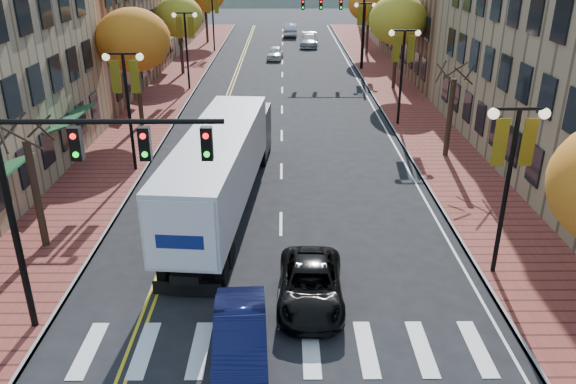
{
  "coord_description": "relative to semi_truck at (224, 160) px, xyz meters",
  "views": [
    {
      "loc": [
        0.14,
        -10.98,
        10.61
      ],
      "look_at": [
        0.29,
        8.28,
        2.2
      ],
      "focal_mm": 35.0,
      "sensor_mm": 36.0,
      "label": 1
    }
  ],
  "objects": [
    {
      "name": "sidewalk_left",
      "position": [
        -6.56,
        20.81,
        -2.14
      ],
      "size": [
        4.0,
        85.0,
        0.15
      ],
      "primitive_type": "cube",
      "color": "brown",
      "rests_on": "ground"
    },
    {
      "name": "sidewalk_right",
      "position": [
        11.44,
        20.81,
        -2.14
      ],
      "size": [
        4.0,
        85.0,
        0.15
      ],
      "primitive_type": "cube",
      "color": "brown",
      "rests_on": "ground"
    },
    {
      "name": "building_left_mid",
      "position": [
        -14.56,
        24.31,
        3.28
      ],
      "size": [
        12.0,
        24.0,
        11.0
      ],
      "primitive_type": "cube",
      "color": "brown",
      "rests_on": "ground"
    },
    {
      "name": "building_left_far",
      "position": [
        -14.56,
        49.31,
        2.53
      ],
      "size": [
        12.0,
        26.0,
        9.5
      ],
      "primitive_type": "cube",
      "color": "#9E8966",
      "rests_on": "ground"
    },
    {
      "name": "building_right_mid",
      "position": [
        20.94,
        30.31,
        2.78
      ],
      "size": [
        15.0,
        24.0,
        10.0
      ],
      "primitive_type": "cube",
      "color": "brown",
      "rests_on": "ground"
    },
    {
      "name": "tree_left_a",
      "position": [
        -6.56,
        -3.69,
        0.03
      ],
      "size": [
        0.28,
        0.28,
        4.2
      ],
      "color": "#382619",
      "rests_on": "sidewalk_left"
    },
    {
      "name": "tree_left_b",
      "position": [
        -6.56,
        12.31,
        3.23
      ],
      "size": [
        4.48,
        4.48,
        7.21
      ],
      "color": "#382619",
      "rests_on": "sidewalk_left"
    },
    {
      "name": "tree_left_c",
      "position": [
        -6.56,
        28.31,
        2.84
      ],
      "size": [
        4.16,
        4.16,
        6.69
      ],
      "color": "#382619",
      "rests_on": "sidewalk_left"
    },
    {
      "name": "tree_right_b",
      "position": [
        11.44,
        6.31,
        0.03
      ],
      "size": [
        0.28,
        0.28,
        4.2
      ],
      "color": "#382619",
      "rests_on": "sidewalk_right"
    },
    {
      "name": "tree_right_c",
      "position": [
        11.44,
        22.31,
        3.23
      ],
      "size": [
        4.48,
        4.48,
        7.21
      ],
      "color": "#382619",
      "rests_on": "sidewalk_right"
    },
    {
      "name": "tree_right_d",
      "position": [
        11.44,
        38.31,
        3.07
      ],
      "size": [
        4.35,
        4.35,
        7.0
      ],
      "color": "#382619",
      "rests_on": "sidewalk_right"
    },
    {
      "name": "lamp_left_b",
      "position": [
        -5.06,
        4.31,
        2.08
      ],
      "size": [
        1.96,
        0.36,
        6.05
      ],
      "color": "black",
      "rests_on": "ground"
    },
    {
      "name": "lamp_left_c",
      "position": [
        -5.06,
        22.31,
        2.08
      ],
      "size": [
        1.96,
        0.36,
        6.05
      ],
      "color": "black",
      "rests_on": "ground"
    },
    {
      "name": "lamp_left_d",
      "position": [
        -5.06,
        40.31,
        2.08
      ],
      "size": [
        1.96,
        0.36,
        6.05
      ],
      "color": "black",
      "rests_on": "ground"
    },
    {
      "name": "lamp_right_a",
      "position": [
        9.94,
        -5.69,
        2.08
      ],
      "size": [
        1.96,
        0.36,
        6.05
      ],
      "color": "black",
      "rests_on": "ground"
    },
    {
      "name": "lamp_right_b",
      "position": [
        9.94,
        12.31,
        2.08
      ],
      "size": [
        1.96,
        0.36,
        6.05
      ],
      "color": "black",
      "rests_on": "ground"
    },
    {
      "name": "lamp_right_c",
      "position": [
        9.94,
        30.31,
        2.08
      ],
      "size": [
        1.96,
        0.36,
        6.05
      ],
      "color": "black",
      "rests_on": "ground"
    },
    {
      "name": "traffic_mast_near",
      "position": [
        -3.04,
        -8.69,
        2.71
      ],
      "size": [
        6.1,
        0.35,
        7.0
      ],
      "color": "black",
      "rests_on": "ground"
    },
    {
      "name": "traffic_mast_far",
      "position": [
        7.92,
        30.31,
        2.71
      ],
      "size": [
        6.1,
        0.34,
        7.0
      ],
      "color": "black",
      "rests_on": "ground"
    },
    {
      "name": "semi_truck",
      "position": [
        0.0,
        0.0,
        0.0
      ],
      "size": [
        3.73,
        15.32,
        3.79
      ],
      "rotation": [
        0.0,
        0.0,
        -0.09
      ],
      "color": "black",
      "rests_on": "ground"
    },
    {
      "name": "navy_sedan",
      "position": [
        1.35,
        -9.96,
        -1.53
      ],
      "size": [
        1.72,
        4.26,
        1.38
      ],
      "primitive_type": "imported",
      "rotation": [
        0.0,
        0.0,
        0.06
      ],
      "color": "black",
      "rests_on": "ground"
    },
    {
      "name": "black_suv",
      "position": [
        3.43,
        -7.3,
        -1.59
      ],
      "size": [
        2.24,
        4.55,
        1.24
      ],
      "primitive_type": "imported",
      "rotation": [
        0.0,
        0.0,
        -0.04
      ],
      "color": "black",
      "rests_on": "ground"
    },
    {
      "name": "car_far_white",
      "position": [
        1.69,
        36.03,
        -1.57
      ],
      "size": [
        1.82,
        3.89,
        1.29
      ],
      "primitive_type": "imported",
      "rotation": [
        0.0,
        0.0,
        -0.08
      ],
      "color": "white",
      "rests_on": "ground"
    },
    {
      "name": "car_far_silver",
      "position": [
        5.51,
        43.99,
        -1.5
      ],
      "size": [
        2.28,
        5.07,
        1.44
      ],
      "primitive_type": "imported",
      "rotation": [
        0.0,
        0.0,
        -0.05
      ],
      "color": "#AFAFB7",
      "rests_on": "ground"
    },
    {
      "name": "car_far_oncoming",
      "position": [
        3.45,
        52.26,
        -1.42
      ],
      "size": [
        1.79,
        4.87,
        1.59
      ],
      "primitive_type": "imported",
      "rotation": [
        0.0,
        0.0,
        3.12
      ],
      "color": "#B3B3BB",
      "rests_on": "ground"
    }
  ]
}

